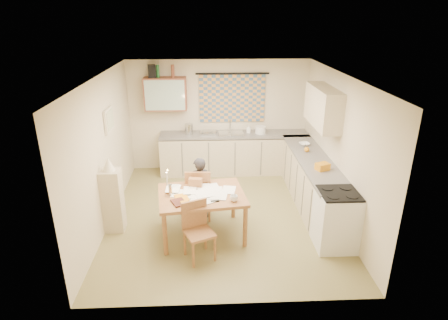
{
  "coord_description": "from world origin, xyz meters",
  "views": [
    {
      "loc": [
        -0.25,
        -5.98,
        3.45
      ],
      "look_at": [
        0.03,
        0.2,
        0.99
      ],
      "focal_mm": 30.0,
      "sensor_mm": 36.0,
      "label": 1
    }
  ],
  "objects_px": {
    "stove": "(336,220)",
    "chair_far": "(199,202)",
    "shelf_stand": "(113,201)",
    "dining_table": "(202,214)",
    "counter_right": "(312,182)",
    "counter_back": "(234,153)",
    "person": "(199,188)"
  },
  "relations": [
    {
      "from": "chair_far",
      "to": "shelf_stand",
      "type": "height_order",
      "value": "shelf_stand"
    },
    {
      "from": "counter_back",
      "to": "person",
      "type": "bearing_deg",
      "value": -110.37
    },
    {
      "from": "counter_right",
      "to": "person",
      "type": "xyz_separation_m",
      "value": [
        -2.12,
        -0.42,
        0.12
      ]
    },
    {
      "from": "counter_right",
      "to": "shelf_stand",
      "type": "distance_m",
      "value": 3.62
    },
    {
      "from": "counter_right",
      "to": "chair_far",
      "type": "distance_m",
      "value": 2.17
    },
    {
      "from": "chair_far",
      "to": "stove",
      "type": "bearing_deg",
      "value": 157.9
    },
    {
      "from": "stove",
      "to": "chair_far",
      "type": "height_order",
      "value": "chair_far"
    },
    {
      "from": "dining_table",
      "to": "chair_far",
      "type": "relative_size",
      "value": 1.54
    },
    {
      "from": "counter_back",
      "to": "stove",
      "type": "height_order",
      "value": "stove"
    },
    {
      "from": "counter_right",
      "to": "chair_far",
      "type": "height_order",
      "value": "chair_far"
    },
    {
      "from": "stove",
      "to": "chair_far",
      "type": "relative_size",
      "value": 0.97
    },
    {
      "from": "chair_far",
      "to": "counter_back",
      "type": "bearing_deg",
      "value": -108.1
    },
    {
      "from": "stove",
      "to": "shelf_stand",
      "type": "xyz_separation_m",
      "value": [
        -3.54,
        0.63,
        0.08
      ]
    },
    {
      "from": "stove",
      "to": "dining_table",
      "type": "xyz_separation_m",
      "value": [
        -2.07,
        0.41,
        -0.09
      ]
    },
    {
      "from": "shelf_stand",
      "to": "counter_right",
      "type": "bearing_deg",
      "value": 12.14
    },
    {
      "from": "dining_table",
      "to": "shelf_stand",
      "type": "height_order",
      "value": "shelf_stand"
    },
    {
      "from": "dining_table",
      "to": "stove",
      "type": "bearing_deg",
      "value": -18.98
    },
    {
      "from": "counter_back",
      "to": "chair_far",
      "type": "relative_size",
      "value": 3.44
    },
    {
      "from": "person",
      "to": "shelf_stand",
      "type": "distance_m",
      "value": 1.46
    },
    {
      "from": "dining_table",
      "to": "chair_far",
      "type": "distance_m",
      "value": 0.57
    },
    {
      "from": "counter_back",
      "to": "dining_table",
      "type": "bearing_deg",
      "value": -105.21
    },
    {
      "from": "dining_table",
      "to": "counter_right",
      "type": "bearing_deg",
      "value": 17.66
    },
    {
      "from": "dining_table",
      "to": "shelf_stand",
      "type": "relative_size",
      "value": 1.36
    },
    {
      "from": "stove",
      "to": "chair_far",
      "type": "bearing_deg",
      "value": 155.36
    },
    {
      "from": "chair_far",
      "to": "counter_right",
      "type": "bearing_deg",
      "value": -166.37
    },
    {
      "from": "shelf_stand",
      "to": "dining_table",
      "type": "bearing_deg",
      "value": -8.47
    },
    {
      "from": "counter_back",
      "to": "chair_far",
      "type": "bearing_deg",
      "value": -110.65
    },
    {
      "from": "counter_back",
      "to": "dining_table",
      "type": "distance_m",
      "value": 2.68
    },
    {
      "from": "stove",
      "to": "counter_right",
      "type": "bearing_deg",
      "value": 90.0
    },
    {
      "from": "counter_back",
      "to": "stove",
      "type": "distance_m",
      "value": 3.3
    },
    {
      "from": "stove",
      "to": "person",
      "type": "distance_m",
      "value": 2.33
    },
    {
      "from": "stove",
      "to": "chair_far",
      "type": "xyz_separation_m",
      "value": [
        -2.13,
        0.98,
        -0.17
      ]
    }
  ]
}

